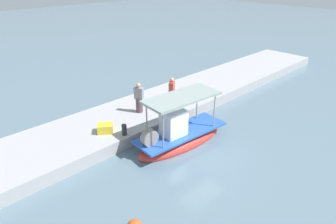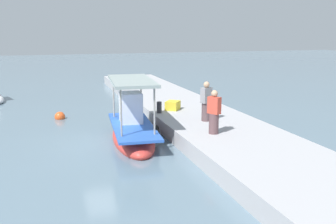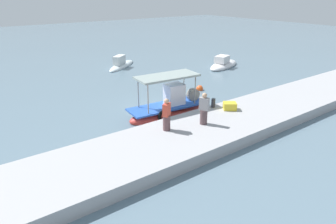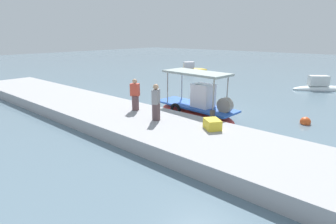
{
  "view_description": "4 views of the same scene",
  "coord_description": "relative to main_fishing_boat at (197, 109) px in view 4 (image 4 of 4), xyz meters",
  "views": [
    {
      "loc": [
        9.66,
        8.15,
        8.07
      ],
      "look_at": [
        -0.58,
        -2.47,
        0.94
      ],
      "focal_mm": 32.38,
      "sensor_mm": 36.0,
      "label": 1
    },
    {
      "loc": [
        -14.73,
        2.39,
        4.52
      ],
      "look_at": [
        0.46,
        -2.44,
        1.07
      ],
      "focal_mm": 40.5,
      "sensor_mm": 36.0,
      "label": 2
    },
    {
      "loc": [
        -10.1,
        -14.83,
        7.22
      ],
      "look_at": [
        -0.57,
        -1.82,
        0.75
      ],
      "focal_mm": 32.44,
      "sensor_mm": 36.0,
      "label": 3
    },
    {
      "loc": [
        8.24,
        -12.76,
        4.54
      ],
      "look_at": [
        0.22,
        -3.32,
        0.88
      ],
      "focal_mm": 28.14,
      "sensor_mm": 36.0,
      "label": 4
    }
  ],
  "objects": [
    {
      "name": "dock_quay",
      "position": [
        -0.21,
        -3.5,
        -0.17
      ],
      "size": [
        36.0,
        4.17,
        0.64
      ],
      "primitive_type": "cube",
      "color": "#A9A8AB",
      "rests_on": "ground_plane"
    },
    {
      "name": "main_fishing_boat",
      "position": [
        0.0,
        0.0,
        0.0
      ],
      "size": [
        5.2,
        2.05,
        2.93
      ],
      "color": "red",
      "rests_on": "ground_plane"
    },
    {
      "name": "moored_boat_mid",
      "position": [
        -11.82,
        16.08,
        -0.3
      ],
      "size": [
        3.69,
        4.21,
        1.42
      ],
      "color": "gold",
      "rests_on": "ground_plane"
    },
    {
      "name": "fisherman_near_bollard",
      "position": [
        -0.1,
        -3.25,
        0.93
      ],
      "size": [
        0.51,
        0.56,
        1.73
      ],
      "color": "#574245",
      "rests_on": "dock_quay"
    },
    {
      "name": "cargo_crate",
      "position": [
        2.59,
        -2.62,
        0.36
      ],
      "size": [
        0.95,
        0.92,
        0.43
      ],
      "primitive_type": "cube",
      "rotation": [
        0.0,
        0.0,
        2.5
      ],
      "color": "yellow",
      "rests_on": "dock_quay"
    },
    {
      "name": "marker_buoy",
      "position": [
        5.04,
        2.76,
        -0.38
      ],
      "size": [
        0.54,
        0.54,
        0.54
      ],
      "color": "#E65421",
      "rests_on": "ground_plane"
    },
    {
      "name": "mooring_bollard",
      "position": [
        2.06,
        -1.76,
        0.42
      ],
      "size": [
        0.24,
        0.24,
        0.54
      ],
      "primitive_type": "cylinder",
      "color": "#2D2D33",
      "rests_on": "dock_quay"
    },
    {
      "name": "moored_boat_near",
      "position": [
        3.79,
        13.27,
        -0.28
      ],
      "size": [
        4.78,
        4.08,
        1.47
      ],
      "color": "white",
      "rests_on": "ground_plane"
    },
    {
      "name": "ground_plane",
      "position": [
        -0.21,
        0.81,
        -0.49
      ],
      "size": [
        120.0,
        120.0,
        0.0
      ],
      "primitive_type": "plane",
      "color": "slate"
    },
    {
      "name": "fisherman_by_crate",
      "position": [
        -2.11,
        -2.71,
        0.91
      ],
      "size": [
        0.54,
        0.51,
        1.68
      ],
      "color": "brown",
      "rests_on": "dock_quay"
    }
  ]
}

